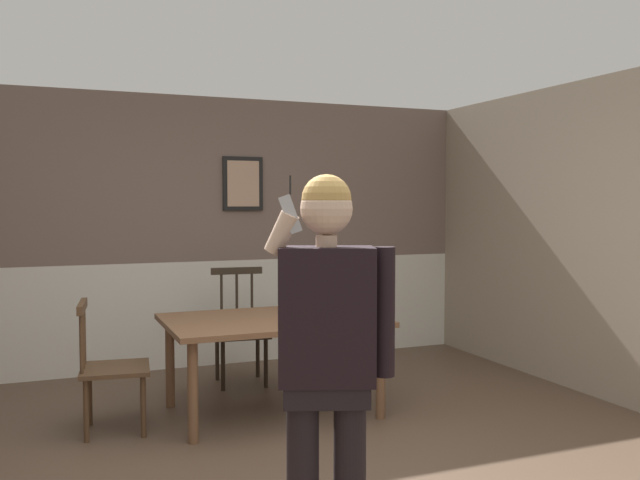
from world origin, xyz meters
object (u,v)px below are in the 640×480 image
Objects in this scene: chair_by_doorway at (109,367)px; person_figure at (328,345)px; dining_table at (272,328)px; chair_near_window at (240,329)px.

person_figure reaches higher than chair_by_doorway.
chair_near_window is at bearing 89.66° from dining_table.
person_figure reaches higher than chair_near_window.
dining_table is 2.30m from person_figure.
chair_near_window reaches higher than chair_by_doorway.
chair_by_doorway is at bearing 179.70° from dining_table.
chair_near_window is at bearing 134.85° from chair_by_doorway.
chair_by_doorway is (-1.19, -0.92, -0.02)m from chair_near_window.
person_figure is (-0.48, -2.22, 0.34)m from dining_table.
chair_near_window reaches higher than dining_table.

